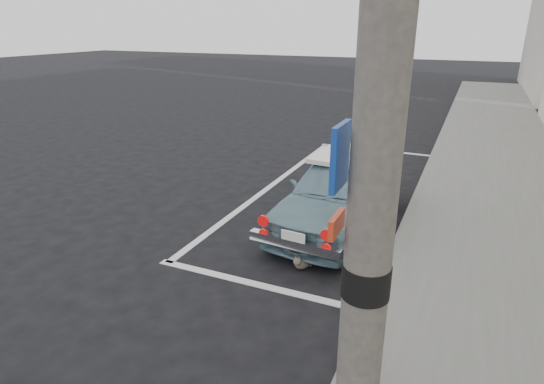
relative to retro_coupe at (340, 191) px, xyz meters
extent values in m
plane|color=black|center=(-0.85, -1.65, -0.58)|extent=(80.00, 80.00, 0.00)
cube|color=slate|center=(2.35, 0.35, -0.50)|extent=(2.80, 40.00, 0.15)
cube|color=silver|center=(-0.35, -2.15, -0.57)|extent=(3.00, 0.12, 0.01)
cube|color=silver|center=(-0.35, 4.85, -0.57)|extent=(3.00, 0.12, 0.01)
cube|color=silver|center=(-1.75, 1.35, -0.57)|extent=(0.12, 7.00, 0.01)
cylinder|color=black|center=(1.20, -3.65, 0.72)|extent=(0.36, 0.36, 0.25)
cube|color=#143DA3|center=(0.96, -3.65, 1.62)|extent=(0.04, 0.35, 0.45)
cube|color=red|center=(0.96, -3.65, 1.12)|extent=(0.04, 0.30, 0.15)
cube|color=white|center=(0.96, -3.65, 1.12)|extent=(0.02, 0.16, 0.08)
imported|color=#6E95A4|center=(0.00, 0.00, -0.01)|extent=(1.61, 3.45, 1.14)
cube|color=white|center=(0.03, 0.34, 0.49)|extent=(1.04, 1.35, 0.07)
cube|color=silver|center=(-0.13, -1.62, -0.20)|extent=(1.29, 0.22, 0.12)
cube|color=white|center=(-0.13, -1.66, -0.10)|extent=(0.33, 0.05, 0.17)
cylinder|color=red|center=(-0.58, -1.61, 0.04)|extent=(0.15, 0.05, 0.15)
cylinder|color=red|center=(0.31, -1.68, 0.04)|extent=(0.15, 0.05, 0.15)
cylinder|color=red|center=(-0.58, -1.61, -0.14)|extent=(0.12, 0.05, 0.12)
cylinder|color=red|center=(0.31, -1.68, -0.14)|extent=(0.12, 0.05, 0.12)
ellipsoid|color=#6C5D52|center=(-0.04, -1.53, -0.48)|extent=(0.25, 0.33, 0.18)
sphere|color=#6C5D52|center=(-0.07, -1.65, -0.42)|extent=(0.11, 0.11, 0.11)
cone|color=#6C5D52|center=(-0.10, -1.65, -0.37)|extent=(0.04, 0.04, 0.04)
cone|color=#6C5D52|center=(-0.04, -1.66, -0.37)|extent=(0.04, 0.04, 0.04)
cylinder|color=#6C5D52|center=(0.04, -1.39, -0.54)|extent=(0.06, 0.19, 0.03)
camera|label=1|loc=(1.74, -6.53, 2.46)|focal=30.00mm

